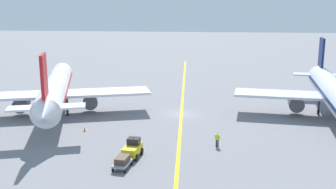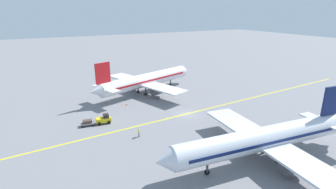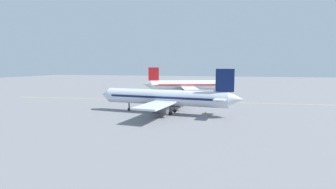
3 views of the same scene
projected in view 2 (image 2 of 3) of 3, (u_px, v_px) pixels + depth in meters
The scene contains 9 objects.
ground_plane at pixel (187, 114), 59.42m from camera, with size 400.00×400.00×0.00m, color slate.
apron_yellow_centreline at pixel (187, 114), 59.42m from camera, with size 0.40×120.00×0.01m, color yellow.
airplane_at_gate at pixel (146, 80), 73.29m from camera, with size 28.24×34.68×10.60m.
airplane_adjacent_stand at pixel (265, 139), 40.06m from camera, with size 28.38×35.55×10.60m.
baggage_tug_white at pixel (104, 119), 54.26m from camera, with size 2.02×3.14×2.11m.
baggage_cart_trailing at pixel (87, 122), 53.12m from camera, with size 1.67×2.73×1.24m.
ground_crew_worker at pixel (139, 132), 48.47m from camera, with size 0.54×0.34×1.68m.
traffic_cone_near_nose at pixel (127, 104), 64.67m from camera, with size 0.32×0.32×0.55m, color orange.
traffic_cone_mid_apron at pixel (290, 140), 46.85m from camera, with size 0.32×0.32×0.55m, color orange.
Camera 2 is at (46.64, -29.77, 22.52)m, focal length 28.00 mm.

